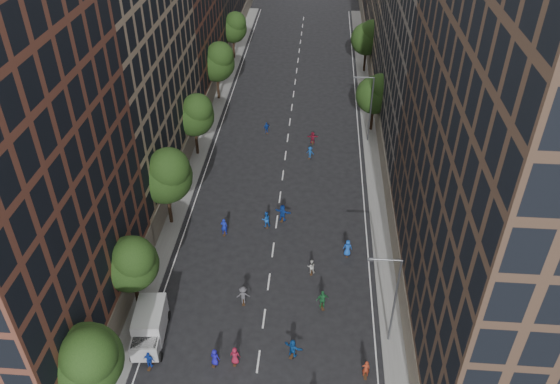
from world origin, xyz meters
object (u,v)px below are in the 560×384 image
(cargo_van, at_px, (149,326))
(skater_0, at_px, (215,358))
(streetlamp_far, at_px, (369,106))
(streetlamp_near, at_px, (393,297))

(cargo_van, xyz_separation_m, skater_0, (5.78, -2.15, -0.68))
(cargo_van, bearing_deg, streetlamp_far, 55.14)
(streetlamp_far, height_order, cargo_van, streetlamp_far)
(streetlamp_far, bearing_deg, cargo_van, -119.66)
(streetlamp_near, height_order, skater_0, streetlamp_near)
(skater_0, bearing_deg, streetlamp_near, -145.96)
(streetlamp_near, distance_m, streetlamp_far, 33.00)
(streetlamp_near, height_order, streetlamp_far, same)
(streetlamp_far, bearing_deg, streetlamp_near, -90.00)
(streetlamp_near, relative_size, skater_0, 5.68)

